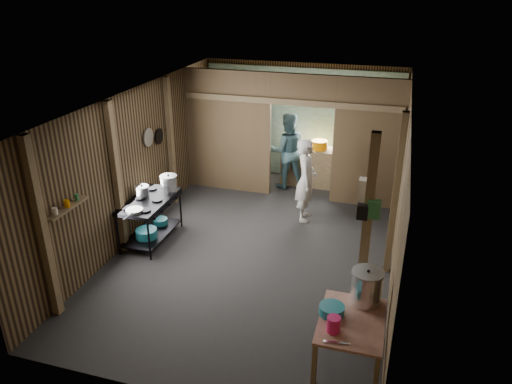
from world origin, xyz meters
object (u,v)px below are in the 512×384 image
(gas_range, at_px, (151,220))
(yellow_tub, at_px, (320,145))
(stove_pot_large, at_px, (169,184))
(stock_pot, at_px, (367,288))
(pink_bucket, at_px, (334,324))
(cook, at_px, (306,180))
(prep_table, at_px, (350,341))

(gas_range, height_order, yellow_tub, yellow_tub)
(gas_range, relative_size, stove_pot_large, 4.31)
(stock_pot, height_order, pink_bucket, stock_pot)
(cook, bearing_deg, stock_pot, -163.93)
(pink_bucket, height_order, yellow_tub, yellow_tub)
(cook, bearing_deg, pink_bucket, -171.56)
(gas_range, distance_m, stock_pot, 4.18)
(prep_table, relative_size, stove_pot_large, 3.37)
(stock_pot, xyz_separation_m, pink_bucket, (-0.30, -0.66, -0.12))
(yellow_tub, bearing_deg, stove_pot_large, -127.82)
(yellow_tub, bearing_deg, gas_range, -125.79)
(yellow_tub, distance_m, cook, 1.73)
(gas_range, distance_m, yellow_tub, 4.13)
(gas_range, relative_size, pink_bucket, 7.05)
(gas_range, bearing_deg, stock_pot, -23.04)
(stove_pot_large, height_order, yellow_tub, stove_pot_large)
(gas_range, xyz_separation_m, cook, (2.44, 1.60, 0.41))
(prep_table, distance_m, pink_bucket, 0.51)
(gas_range, bearing_deg, stove_pot_large, 69.51)
(prep_table, relative_size, stock_pot, 2.26)
(gas_range, bearing_deg, prep_table, -28.66)
(stove_pot_large, bearing_deg, prep_table, -35.05)
(stock_pot, relative_size, pink_bucket, 2.44)
(stove_pot_large, bearing_deg, pink_bucket, -39.21)
(stock_pot, bearing_deg, pink_bucket, -114.68)
(gas_range, xyz_separation_m, yellow_tub, (2.40, 3.32, 0.55))
(gas_range, distance_m, pink_bucket, 4.21)
(prep_table, bearing_deg, stock_pot, 73.59)
(prep_table, distance_m, stock_pot, 0.67)
(pink_bucket, distance_m, yellow_tub, 5.72)
(gas_range, distance_m, stove_pot_large, 0.72)
(gas_range, relative_size, stock_pot, 2.89)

